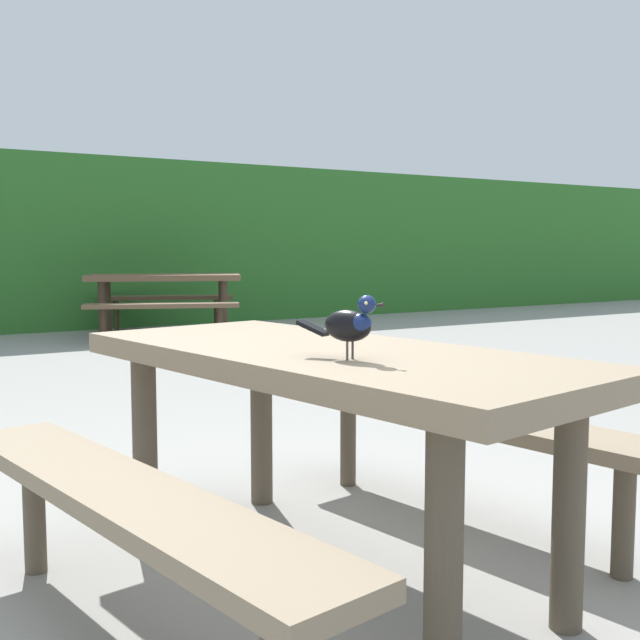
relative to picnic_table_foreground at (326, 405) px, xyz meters
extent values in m
plane|color=gray|center=(-0.05, -0.13, -0.56)|extent=(60.00, 60.00, 0.00)
cube|color=#84725B|center=(0.00, 0.00, 0.15)|extent=(1.05, 1.90, 0.07)
cylinder|color=brown|center=(-0.14, -0.74, -0.22)|extent=(0.09, 0.09, 0.67)
cylinder|color=brown|center=(0.38, -0.65, -0.22)|extent=(0.09, 0.09, 0.67)
cylinder|color=brown|center=(-0.38, 0.65, -0.22)|extent=(0.09, 0.09, 0.67)
cylinder|color=brown|center=(0.14, 0.74, -0.22)|extent=(0.09, 0.09, 0.67)
cube|color=#84725B|center=(-0.69, -0.12, -0.14)|extent=(0.56, 1.73, 0.05)
cylinder|color=brown|center=(-0.80, 0.51, -0.36)|extent=(0.07, 0.07, 0.39)
cube|color=#84725B|center=(0.69, 0.12, -0.14)|extent=(0.56, 1.73, 0.05)
cylinder|color=brown|center=(0.80, -0.51, -0.36)|extent=(0.07, 0.07, 0.39)
cylinder|color=brown|center=(0.58, 0.75, -0.36)|extent=(0.07, 0.07, 0.39)
ellipsoid|color=black|center=(-0.08, -0.24, 0.28)|extent=(0.12, 0.17, 0.09)
ellipsoid|color=navy|center=(-0.06, -0.28, 0.29)|extent=(0.08, 0.09, 0.06)
sphere|color=navy|center=(-0.06, -0.30, 0.34)|extent=(0.05, 0.05, 0.05)
sphere|color=#EAE08C|center=(-0.03, -0.30, 0.35)|extent=(0.01, 0.01, 0.01)
sphere|color=#EAE08C|center=(-0.07, -0.32, 0.35)|extent=(0.01, 0.01, 0.01)
cone|color=black|center=(-0.04, -0.34, 0.34)|extent=(0.03, 0.03, 0.02)
cube|color=black|center=(-0.13, -0.13, 0.27)|extent=(0.07, 0.10, 0.04)
cylinder|color=#47423D|center=(-0.06, -0.24, 0.21)|extent=(0.01, 0.01, 0.05)
cylinder|color=#47423D|center=(-0.09, -0.25, 0.21)|extent=(0.01, 0.01, 0.05)
cube|color=brown|center=(1.93, 6.81, 0.15)|extent=(1.95, 1.38, 0.07)
cylinder|color=#423324|center=(2.48, 6.30, -0.22)|extent=(0.09, 0.09, 0.67)
cylinder|color=#423324|center=(2.68, 6.79, -0.22)|extent=(0.09, 0.09, 0.67)
cylinder|color=#423324|center=(1.18, 6.83, -0.22)|extent=(0.09, 0.09, 0.67)
cylinder|color=#423324|center=(1.38, 7.32, -0.22)|extent=(0.09, 0.09, 0.67)
cube|color=brown|center=(1.67, 6.16, -0.14)|extent=(1.69, 0.91, 0.05)
cylinder|color=#423324|center=(2.26, 5.92, -0.36)|extent=(0.07, 0.07, 0.39)
cylinder|color=#423324|center=(1.08, 6.40, -0.36)|extent=(0.07, 0.07, 0.39)
cube|color=brown|center=(2.20, 7.46, -0.14)|extent=(1.69, 0.91, 0.05)
cylinder|color=#423324|center=(2.79, 7.21, -0.36)|extent=(0.07, 0.07, 0.39)
cylinder|color=#423324|center=(1.61, 7.70, -0.36)|extent=(0.07, 0.07, 0.39)
camera|label=1|loc=(-1.26, -2.02, 0.50)|focal=42.86mm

